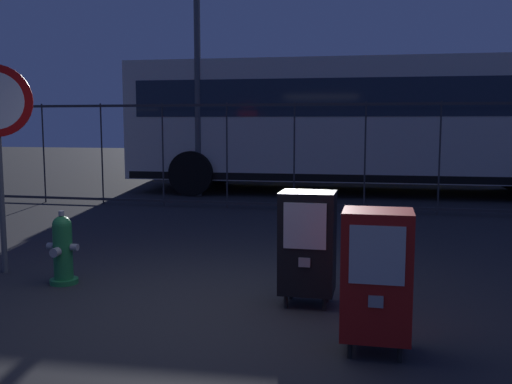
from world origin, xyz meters
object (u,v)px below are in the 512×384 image
Objects in this scene: newspaper_box_secondary at (308,242)px; bus_near at (361,119)px; newspaper_box_primary at (377,274)px; bus_far at (333,120)px; fire_hydrant at (63,250)px.

bus_near reaches higher than newspaper_box_secondary.
bus_far is at bearing 95.96° from newspaper_box_primary.
newspaper_box_secondary is (-0.61, 0.98, 0.00)m from newspaper_box_primary.
newspaper_box_secondary is at bearing 121.77° from newspaper_box_primary.
bus_far reaches higher than newspaper_box_primary.
bus_near is (-0.47, 9.55, 1.14)m from newspaper_box_primary.
newspaper_box_secondary is 8.64m from bus_near.
newspaper_box_secondary is at bearing -94.45° from bus_far.
bus_far is (1.66, 12.66, 1.36)m from fire_hydrant.
newspaper_box_primary is (3.10, -1.14, 0.22)m from fire_hydrant.
bus_far is at bearing 101.07° from bus_near.
bus_near is 0.98× the size of bus_far.
bus_near is at bearing 92.83° from newspaper_box_primary.
fire_hydrant is at bearing -109.14° from bus_near.
newspaper_box_primary is 0.09× the size of bus_far.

